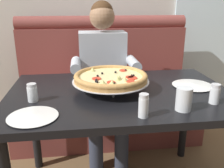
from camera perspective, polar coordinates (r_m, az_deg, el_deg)
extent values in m
cube|color=brown|center=(2.40, -1.16, -7.01)|extent=(1.70, 0.60, 0.46)
cube|color=brown|center=(2.61, -2.15, 5.76)|extent=(1.70, 0.18, 0.65)
cylinder|color=brown|center=(2.56, -2.25, 13.98)|extent=(1.70, 0.14, 0.14)
cube|color=black|center=(1.49, 1.90, -2.44)|extent=(1.34, 0.87, 0.04)
cylinder|color=black|center=(2.00, -17.43, -9.43)|extent=(0.06, 0.06, 0.71)
cylinder|color=black|center=(2.13, 16.44, -7.54)|extent=(0.06, 0.06, 0.71)
cube|color=#2D3342|center=(2.04, -1.58, -2.37)|extent=(0.34, 0.40, 0.15)
cylinder|color=#2D3342|center=(1.95, -3.75, -13.54)|extent=(0.11, 0.11, 0.46)
cylinder|color=#2D3342|center=(1.97, 2.22, -13.17)|extent=(0.11, 0.11, 0.46)
cube|color=#B2B7C1|center=(2.19, -2.21, 4.70)|extent=(0.40, 0.22, 0.56)
cylinder|color=#B2B7C1|center=(1.96, -8.38, 4.37)|extent=(0.08, 0.28, 0.08)
cylinder|color=#B2B7C1|center=(2.00, 4.94, 4.81)|extent=(0.08, 0.28, 0.08)
sphere|color=#997051|center=(2.11, -2.30, 15.30)|extent=(0.21, 0.21, 0.21)
sphere|color=#472D19|center=(2.12, -2.33, 16.26)|extent=(0.19, 0.19, 0.19)
cylinder|color=silver|center=(1.39, 0.32, -1.96)|extent=(0.01, 0.01, 0.06)
cylinder|color=silver|center=(1.55, -4.41, 0.22)|extent=(0.01, 0.01, 0.06)
cylinder|color=silver|center=(1.57, 3.24, 0.52)|extent=(0.01, 0.01, 0.06)
torus|color=silver|center=(1.49, -0.29, 0.47)|extent=(0.25, 0.25, 0.01)
cylinder|color=silver|center=(1.49, -0.29, 0.76)|extent=(0.46, 0.46, 0.00)
cylinder|color=tan|center=(1.49, -0.29, 1.16)|extent=(0.44, 0.44, 0.02)
torus|color=tan|center=(1.48, -0.29, 1.86)|extent=(0.44, 0.44, 0.03)
cylinder|color=beige|center=(1.48, -0.29, 1.68)|extent=(0.38, 0.38, 0.01)
cylinder|color=red|center=(1.45, 4.09, 1.62)|extent=(0.05, 0.05, 0.01)
cylinder|color=red|center=(1.42, -3.59, 1.25)|extent=(0.05, 0.05, 0.01)
cylinder|color=red|center=(1.36, -0.21, 0.40)|extent=(0.05, 0.05, 0.01)
cylinder|color=red|center=(1.38, 4.25, 0.65)|extent=(0.05, 0.05, 0.01)
cylinder|color=red|center=(1.44, 4.69, 1.40)|extent=(0.06, 0.06, 0.01)
cylinder|color=red|center=(1.59, 2.56, 3.17)|extent=(0.05, 0.05, 0.01)
sphere|color=black|center=(1.52, -2.31, 2.49)|extent=(0.01, 0.01, 0.01)
sphere|color=black|center=(1.48, 5.00, 2.01)|extent=(0.01, 0.01, 0.01)
sphere|color=black|center=(1.47, 4.59, 1.98)|extent=(0.01, 0.01, 0.01)
sphere|color=black|center=(1.47, -3.36, 1.92)|extent=(0.01, 0.01, 0.01)
sphere|color=black|center=(1.37, -3.71, 0.64)|extent=(0.01, 0.01, 0.01)
sphere|color=black|center=(1.54, 0.81, 2.78)|extent=(0.01, 0.01, 0.01)
sphere|color=black|center=(1.39, -3.66, 0.96)|extent=(0.01, 0.01, 0.01)
sphere|color=black|center=(1.59, 3.17, 3.23)|extent=(0.01, 0.01, 0.01)
sphere|color=black|center=(1.33, 0.42, 0.16)|extent=(0.01, 0.01, 0.01)
sphere|color=black|center=(1.36, -3.44, 0.50)|extent=(0.01, 0.01, 0.01)
cone|color=#CCC675|center=(1.40, 1.28, 1.33)|extent=(0.04, 0.04, 0.02)
cone|color=#CCC675|center=(1.33, 0.04, 0.44)|extent=(0.04, 0.04, 0.02)
cone|color=#CCC675|center=(1.38, 3.01, 1.09)|extent=(0.04, 0.04, 0.02)
cone|color=#CCC675|center=(1.59, -4.52, 3.40)|extent=(0.04, 0.04, 0.02)
cone|color=#CCC675|center=(1.33, -2.09, 0.44)|extent=(0.04, 0.04, 0.02)
cone|color=#CCC675|center=(1.42, 1.60, 1.58)|extent=(0.04, 0.04, 0.02)
cylinder|color=white|center=(1.16, 7.29, -5.42)|extent=(0.05, 0.05, 0.09)
cylinder|color=#A82D19|center=(1.17, 7.25, -6.35)|extent=(0.04, 0.04, 0.05)
cylinder|color=silver|center=(1.14, 7.41, -2.78)|extent=(0.04, 0.04, 0.02)
cylinder|color=white|center=(1.40, -17.92, -2.26)|extent=(0.05, 0.05, 0.08)
cylinder|color=#4C6633|center=(1.40, -17.83, -3.06)|extent=(0.05, 0.05, 0.04)
cylinder|color=silver|center=(1.38, -18.12, -0.34)|extent=(0.05, 0.05, 0.02)
cylinder|color=white|center=(1.41, 22.66, -2.47)|extent=(0.05, 0.05, 0.09)
cylinder|color=silver|center=(1.42, 22.55, -3.34)|extent=(0.04, 0.04, 0.04)
cylinder|color=silver|center=(1.39, 22.93, -0.41)|extent=(0.05, 0.05, 0.02)
cylinder|color=white|center=(1.66, 18.12, -0.32)|extent=(0.18, 0.18, 0.01)
cone|color=white|center=(1.66, 18.15, -0.03)|extent=(0.26, 0.26, 0.01)
cylinder|color=white|center=(1.22, -17.83, -7.22)|extent=(0.17, 0.17, 0.01)
cone|color=white|center=(1.22, -17.87, -6.83)|extent=(0.24, 0.24, 0.01)
cylinder|color=silver|center=(1.27, 16.29, -3.35)|extent=(0.08, 0.08, 0.12)
cylinder|color=gold|center=(1.27, 16.21, -4.09)|extent=(0.07, 0.07, 0.08)
cylinder|color=black|center=(3.97, 19.46, 2.26)|extent=(0.02, 0.02, 0.44)
cylinder|color=black|center=(3.99, 15.76, 2.72)|extent=(0.02, 0.02, 0.44)
cylinder|color=black|center=(3.72, 19.11, 1.24)|extent=(0.02, 0.02, 0.44)
cylinder|color=black|center=(3.74, 15.17, 1.74)|extent=(0.02, 0.02, 0.44)
cylinder|color=black|center=(3.80, 17.71, 5.30)|extent=(0.40, 0.40, 0.02)
cube|color=black|center=(3.60, 17.73, 7.90)|extent=(0.29, 0.18, 0.42)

